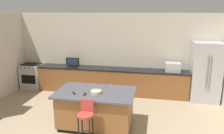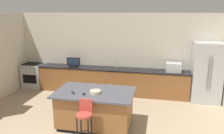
# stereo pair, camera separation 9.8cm
# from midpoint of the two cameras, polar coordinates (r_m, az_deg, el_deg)

# --- Properties ---
(wall_back) EXTENTS (7.56, 0.12, 2.78)m
(wall_back) POSITION_cam_midpoint_polar(r_m,az_deg,el_deg) (7.96, 0.31, 3.72)
(wall_back) COLOR beige
(wall_back) RESTS_ON ground_plane
(counter_back) EXTENTS (5.27, 0.62, 0.90)m
(counter_back) POSITION_cam_midpoint_polar(r_m,az_deg,el_deg) (7.83, -0.62, -3.55)
(counter_back) COLOR brown
(counter_back) RESTS_ON ground_plane
(kitchen_island) EXTENTS (1.92, 1.19, 0.92)m
(kitchen_island) POSITION_cam_midpoint_polar(r_m,az_deg,el_deg) (5.65, -4.71, -10.60)
(kitchen_island) COLOR black
(kitchen_island) RESTS_ON ground_plane
(refrigerator) EXTENTS (0.88, 0.78, 1.91)m
(refrigerator) POSITION_cam_midpoint_polar(r_m,az_deg,el_deg) (7.63, 22.57, -1.21)
(refrigerator) COLOR #B7BABF
(refrigerator) RESTS_ON ground_plane
(range_oven) EXTENTS (0.77, 0.63, 0.92)m
(range_oven) POSITION_cam_midpoint_polar(r_m,az_deg,el_deg) (8.93, -20.03, -2.14)
(range_oven) COLOR #B7BABF
(range_oven) RESTS_ON ground_plane
(microwave) EXTENTS (0.48, 0.36, 0.30)m
(microwave) POSITION_cam_midpoint_polar(r_m,az_deg,el_deg) (7.54, 15.02, -0.04)
(microwave) COLOR #B7BABF
(microwave) RESTS_ON counter_back
(tv_monitor) EXTENTS (0.48, 0.16, 0.34)m
(tv_monitor) POSITION_cam_midpoint_polar(r_m,az_deg,el_deg) (8.02, -10.46, 1.09)
(tv_monitor) COLOR black
(tv_monitor) RESTS_ON counter_back
(sink_faucet_back) EXTENTS (0.02, 0.02, 0.24)m
(sink_faucet_back) POSITION_cam_midpoint_polar(r_m,az_deg,el_deg) (7.75, 0.40, 0.62)
(sink_faucet_back) COLOR #B2B2B7
(sink_faucet_back) RESTS_ON counter_back
(sink_faucet_island) EXTENTS (0.02, 0.02, 0.22)m
(sink_faucet_island) POSITION_cam_midpoint_polar(r_m,az_deg,el_deg) (5.35, -0.71, -5.51)
(sink_faucet_island) COLOR #B2B2B7
(sink_faucet_island) RESTS_ON kitchen_island
(bar_stool_center) EXTENTS (0.34, 0.34, 0.99)m
(bar_stool_center) POSITION_cam_midpoint_polar(r_m,az_deg,el_deg) (4.92, -7.30, -12.98)
(bar_stool_center) COLOR #B23D33
(bar_stool_center) RESTS_ON ground_plane
(fruit_bowl) EXTENTS (0.27, 0.27, 0.07)m
(fruit_bowl) POSITION_cam_midpoint_polar(r_m,az_deg,el_deg) (5.35, -4.65, -6.42)
(fruit_bowl) COLOR beige
(fruit_bowl) RESTS_ON kitchen_island
(cell_phone) EXTENTS (0.10, 0.16, 0.01)m
(cell_phone) POSITION_cam_midpoint_polar(r_m,az_deg,el_deg) (5.32, -7.52, -6.96)
(cell_phone) COLOR black
(cell_phone) RESTS_ON kitchen_island
(tv_remote) EXTENTS (0.14, 0.16, 0.02)m
(tv_remote) POSITION_cam_midpoint_polar(r_m,az_deg,el_deg) (5.43, -10.31, -6.57)
(tv_remote) COLOR black
(tv_remote) RESTS_ON kitchen_island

